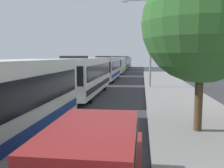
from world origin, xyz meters
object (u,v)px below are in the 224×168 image
bus_middle (107,68)px  bus_fourth_in_line (117,64)px  bus_tail_end (126,61)px  box_truck_oncoming (114,62)px  streetlamp_mid (151,33)px  bus_rear (122,63)px  roadside_tree (202,23)px  bus_second_in_line (85,75)px

bus_middle → bus_fourth_in_line: size_ratio=1.04×
bus_tail_end → bus_fourth_in_line: bearing=-90.0°
box_truck_oncoming → streetlamp_mid: (8.70, -44.73, 3.70)m
bus_middle → bus_rear: 25.51m
roadside_tree → bus_fourth_in_line: bearing=101.1°
roadside_tree → streetlamp_mid: bearing=95.9°
bus_second_in_line → streetlamp_mid: bearing=43.5°
streetlamp_mid → bus_rear: bearing=99.3°
streetlamp_mid → box_truck_oncoming: bearing=101.0°
roadside_tree → box_truck_oncoming: bearing=99.8°
bus_second_in_line → roadside_tree: bearing=-53.6°
bus_second_in_line → box_truck_oncoming: 49.96m
bus_rear → box_truck_oncoming: (-3.30, 11.70, 0.01)m
bus_middle → bus_tail_end: bearing=90.0°
bus_tail_end → box_truck_oncoming: bearing=-145.6°
bus_middle → bus_fourth_in_line: same height
bus_tail_end → box_truck_oncoming: bus_tail_end is taller
box_truck_oncoming → roadside_tree: size_ratio=1.08×
bus_second_in_line → streetlamp_mid: (5.40, 5.12, 3.71)m
bus_tail_end → streetlamp_mid: bearing=-83.4°
bus_middle → box_truck_oncoming: bus_middle is taller
bus_rear → bus_second_in_line: bearing=-90.0°
box_truck_oncoming → streetlamp_mid: 45.72m
bus_middle → roadside_tree: (6.89, -21.98, 2.78)m
bus_tail_end → bus_second_in_line: bearing=-90.0°
bus_rear → streetlamp_mid: 33.67m
bus_second_in_line → box_truck_oncoming: bearing=93.8°
bus_rear → bus_tail_end: 13.97m
box_truck_oncoming → roadside_tree: roadside_tree is taller
bus_fourth_in_line → streetlamp_mid: size_ratio=1.21×
bus_rear → streetlamp_mid: size_ratio=1.44×
box_truck_oncoming → bus_rear: bearing=-74.2°
bus_second_in_line → bus_tail_end: 52.12m
bus_second_in_line → bus_tail_end: bearing=90.0°
bus_fourth_in_line → box_truck_oncoming: bearing=97.8°
bus_fourth_in_line → bus_rear: bearing=90.0°
bus_rear → bus_tail_end: (-0.00, 13.97, -0.00)m
roadside_tree → bus_tail_end: bearing=96.4°
bus_second_in_line → bus_tail_end: size_ratio=0.90×
bus_fourth_in_line → bus_tail_end: (0.00, 26.47, 0.00)m
bus_middle → bus_tail_end: (0.00, 39.48, 0.00)m
bus_rear → roadside_tree: bearing=-81.7°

